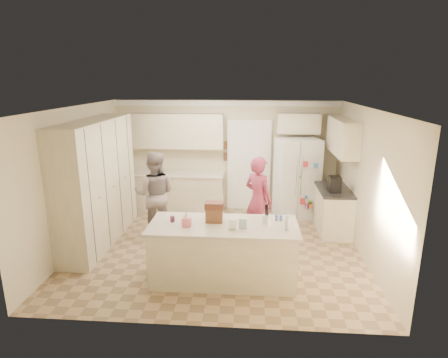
# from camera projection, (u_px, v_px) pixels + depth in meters

# --- Properties ---
(floor) EXTENTS (5.20, 4.60, 0.02)m
(floor) POSITION_uv_depth(u_px,v_px,m) (217.00, 248.00, 7.03)
(floor) COLOR #9E825D
(floor) RESTS_ON ground
(ceiling) EXTENTS (5.20, 4.60, 0.02)m
(ceiling) POSITION_uv_depth(u_px,v_px,m) (217.00, 107.00, 6.35)
(ceiling) COLOR white
(ceiling) RESTS_ON wall_back
(wall_back) EXTENTS (5.20, 0.02, 2.60)m
(wall_back) POSITION_uv_depth(u_px,v_px,m) (226.00, 155.00, 8.91)
(wall_back) COLOR beige
(wall_back) RESTS_ON ground
(wall_front) EXTENTS (5.20, 0.02, 2.60)m
(wall_front) POSITION_uv_depth(u_px,v_px,m) (199.00, 233.00, 4.46)
(wall_front) COLOR beige
(wall_front) RESTS_ON ground
(wall_left) EXTENTS (0.02, 4.60, 2.60)m
(wall_left) POSITION_uv_depth(u_px,v_px,m) (76.00, 178.00, 6.88)
(wall_left) COLOR beige
(wall_left) RESTS_ON ground
(wall_right) EXTENTS (0.02, 4.60, 2.60)m
(wall_right) POSITION_uv_depth(u_px,v_px,m) (366.00, 184.00, 6.50)
(wall_right) COLOR beige
(wall_right) RESTS_ON ground
(crown_back) EXTENTS (5.20, 0.08, 0.12)m
(crown_back) POSITION_uv_depth(u_px,v_px,m) (226.00, 103.00, 8.54)
(crown_back) COLOR white
(crown_back) RESTS_ON wall_back
(pantry_bank) EXTENTS (0.60, 2.60, 2.35)m
(pantry_bank) POSITION_uv_depth(u_px,v_px,m) (97.00, 182.00, 7.08)
(pantry_bank) COLOR beige
(pantry_bank) RESTS_ON floor
(back_base_cab) EXTENTS (2.20, 0.60, 0.88)m
(back_base_cab) POSITION_uv_depth(u_px,v_px,m) (177.00, 193.00, 8.92)
(back_base_cab) COLOR beige
(back_base_cab) RESTS_ON floor
(back_countertop) EXTENTS (2.24, 0.63, 0.04)m
(back_countertop) POSITION_uv_depth(u_px,v_px,m) (176.00, 174.00, 8.79)
(back_countertop) COLOR beige
(back_countertop) RESTS_ON back_base_cab
(back_upper_cab) EXTENTS (2.20, 0.35, 0.80)m
(back_upper_cab) POSITION_uv_depth(u_px,v_px,m) (176.00, 131.00, 8.66)
(back_upper_cab) COLOR beige
(back_upper_cab) RESTS_ON wall_back
(doorway_opening) EXTENTS (0.90, 0.06, 2.10)m
(doorway_opening) POSITION_uv_depth(u_px,v_px,m) (249.00, 166.00, 8.91)
(doorway_opening) COLOR black
(doorway_opening) RESTS_ON floor
(doorway_casing) EXTENTS (1.02, 0.03, 2.22)m
(doorway_casing) POSITION_uv_depth(u_px,v_px,m) (249.00, 167.00, 8.87)
(doorway_casing) COLOR white
(doorway_casing) RESTS_ON floor
(wall_frame_upper) EXTENTS (0.15, 0.02, 0.20)m
(wall_frame_upper) POSITION_uv_depth(u_px,v_px,m) (227.00, 145.00, 8.81)
(wall_frame_upper) COLOR brown
(wall_frame_upper) RESTS_ON wall_back
(wall_frame_lower) EXTENTS (0.15, 0.02, 0.20)m
(wall_frame_lower) POSITION_uv_depth(u_px,v_px,m) (227.00, 157.00, 8.88)
(wall_frame_lower) COLOR brown
(wall_frame_lower) RESTS_ON wall_back
(refrigerator) EXTENTS (1.03, 0.88, 1.80)m
(refrigerator) POSITION_uv_depth(u_px,v_px,m) (297.00, 178.00, 8.42)
(refrigerator) COLOR white
(refrigerator) RESTS_ON floor
(fridge_seam) EXTENTS (0.02, 0.02, 1.78)m
(fridge_seam) POSITION_uv_depth(u_px,v_px,m) (299.00, 183.00, 8.07)
(fridge_seam) COLOR gray
(fridge_seam) RESTS_ON refrigerator
(fridge_dispenser) EXTENTS (0.22, 0.03, 0.35)m
(fridge_dispenser) POSITION_uv_depth(u_px,v_px,m) (289.00, 171.00, 8.02)
(fridge_dispenser) COLOR black
(fridge_dispenser) RESTS_ON refrigerator
(fridge_handle_l) EXTENTS (0.02, 0.02, 0.85)m
(fridge_handle_l) POSITION_uv_depth(u_px,v_px,m) (297.00, 176.00, 8.02)
(fridge_handle_l) COLOR silver
(fridge_handle_l) RESTS_ON refrigerator
(fridge_handle_r) EXTENTS (0.02, 0.02, 0.85)m
(fridge_handle_r) POSITION_uv_depth(u_px,v_px,m) (301.00, 176.00, 8.02)
(fridge_handle_r) COLOR silver
(fridge_handle_r) RESTS_ON refrigerator
(over_fridge_cab) EXTENTS (0.95, 0.35, 0.45)m
(over_fridge_cab) POSITION_uv_depth(u_px,v_px,m) (299.00, 123.00, 8.40)
(over_fridge_cab) COLOR beige
(over_fridge_cab) RESTS_ON wall_back
(right_base_cab) EXTENTS (0.60, 1.20, 0.88)m
(right_base_cab) POSITION_uv_depth(u_px,v_px,m) (333.00, 211.00, 7.71)
(right_base_cab) COLOR beige
(right_base_cab) RESTS_ON floor
(right_countertop) EXTENTS (0.63, 1.24, 0.04)m
(right_countertop) POSITION_uv_depth(u_px,v_px,m) (334.00, 189.00, 7.59)
(right_countertop) COLOR #2D2B28
(right_countertop) RESTS_ON right_base_cab
(right_upper_cab) EXTENTS (0.35, 1.50, 0.70)m
(right_upper_cab) POSITION_uv_depth(u_px,v_px,m) (343.00, 137.00, 7.50)
(right_upper_cab) COLOR beige
(right_upper_cab) RESTS_ON wall_right
(coffee_maker) EXTENTS (0.22, 0.28, 0.30)m
(coffee_maker) POSITION_uv_depth(u_px,v_px,m) (335.00, 184.00, 7.36)
(coffee_maker) COLOR black
(coffee_maker) RESTS_ON right_countertop
(island_base) EXTENTS (2.20, 0.90, 0.88)m
(island_base) POSITION_uv_depth(u_px,v_px,m) (223.00, 253.00, 5.84)
(island_base) COLOR beige
(island_base) RESTS_ON floor
(island_top) EXTENTS (2.28, 0.96, 0.05)m
(island_top) POSITION_uv_depth(u_px,v_px,m) (223.00, 226.00, 5.72)
(island_top) COLOR beige
(island_top) RESTS_ON island_base
(utensil_crock) EXTENTS (0.13, 0.13, 0.15)m
(utensil_crock) POSITION_uv_depth(u_px,v_px,m) (266.00, 220.00, 5.69)
(utensil_crock) COLOR white
(utensil_crock) RESTS_ON island_top
(tissue_box) EXTENTS (0.13, 0.13, 0.14)m
(tissue_box) POSITION_uv_depth(u_px,v_px,m) (187.00, 222.00, 5.64)
(tissue_box) COLOR #DA747C
(tissue_box) RESTS_ON island_top
(tissue_plume) EXTENTS (0.08, 0.08, 0.08)m
(tissue_plume) POSITION_uv_depth(u_px,v_px,m) (186.00, 215.00, 5.61)
(tissue_plume) COLOR white
(tissue_plume) RESTS_ON tissue_box
(dollhouse_body) EXTENTS (0.26, 0.18, 0.22)m
(dollhouse_body) POSITION_uv_depth(u_px,v_px,m) (214.00, 215.00, 5.79)
(dollhouse_body) COLOR brown
(dollhouse_body) RESTS_ON island_top
(dollhouse_roof) EXTENTS (0.28, 0.20, 0.10)m
(dollhouse_roof) POSITION_uv_depth(u_px,v_px,m) (214.00, 205.00, 5.75)
(dollhouse_roof) COLOR #592D1E
(dollhouse_roof) RESTS_ON dollhouse_body
(jam_jar) EXTENTS (0.07, 0.07, 0.09)m
(jam_jar) POSITION_uv_depth(u_px,v_px,m) (172.00, 219.00, 5.81)
(jam_jar) COLOR #59263F
(jam_jar) RESTS_ON island_top
(greeting_card_a) EXTENTS (0.12, 0.06, 0.16)m
(greeting_card_a) POSITION_uv_depth(u_px,v_px,m) (233.00, 225.00, 5.49)
(greeting_card_a) COLOR white
(greeting_card_a) RESTS_ON island_top
(greeting_card_b) EXTENTS (0.12, 0.05, 0.16)m
(greeting_card_b) POSITION_uv_depth(u_px,v_px,m) (243.00, 224.00, 5.53)
(greeting_card_b) COLOR silver
(greeting_card_b) RESTS_ON island_top
(water_bottle) EXTENTS (0.07, 0.07, 0.24)m
(water_bottle) POSITION_uv_depth(u_px,v_px,m) (287.00, 222.00, 5.47)
(water_bottle) COLOR silver
(water_bottle) RESTS_ON island_top
(shaker_salt) EXTENTS (0.05, 0.05, 0.09)m
(shaker_salt) POSITION_uv_depth(u_px,v_px,m) (277.00, 218.00, 5.85)
(shaker_salt) COLOR #3F54A2
(shaker_salt) RESTS_ON island_top
(shaker_pepper) EXTENTS (0.05, 0.05, 0.09)m
(shaker_pepper) POSITION_uv_depth(u_px,v_px,m) (281.00, 218.00, 5.85)
(shaker_pepper) COLOR #3F54A2
(shaker_pepper) RESTS_ON island_top
(teen_boy) EXTENTS (0.88, 0.71, 1.72)m
(teen_boy) POSITION_uv_depth(u_px,v_px,m) (155.00, 194.00, 7.42)
(teen_boy) COLOR gray
(teen_boy) RESTS_ON floor
(teen_girl) EXTENTS (0.73, 0.71, 1.69)m
(teen_girl) POSITION_uv_depth(u_px,v_px,m) (258.00, 200.00, 7.10)
(teen_girl) COLOR #A22F4D
(teen_girl) RESTS_ON floor
(fridge_magnets) EXTENTS (0.76, 0.02, 1.44)m
(fridge_magnets) POSITION_uv_depth(u_px,v_px,m) (299.00, 183.00, 8.07)
(fridge_magnets) COLOR tan
(fridge_magnets) RESTS_ON refrigerator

